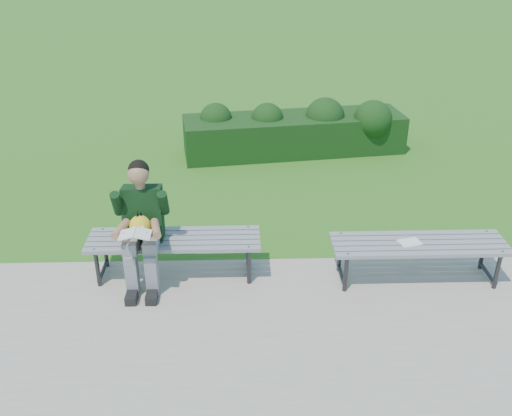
# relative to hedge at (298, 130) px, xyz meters

# --- Properties ---
(ground) EXTENTS (80.00, 80.00, 0.00)m
(ground) POSITION_rel_hedge_xyz_m (-0.82, -3.37, -0.38)
(ground) COLOR #257922
(ground) RESTS_ON ground
(walkway) EXTENTS (30.00, 3.50, 0.02)m
(walkway) POSITION_rel_hedge_xyz_m (-0.82, -5.12, -0.37)
(walkway) COLOR beige
(walkway) RESTS_ON ground
(hedge) EXTENTS (3.65, 1.37, 0.89)m
(hedge) POSITION_rel_hedge_xyz_m (0.00, 0.00, 0.00)
(hedge) COLOR #173913
(hedge) RESTS_ON ground
(bench_left) EXTENTS (1.80, 0.50, 0.46)m
(bench_left) POSITION_rel_hedge_xyz_m (-1.66, -3.64, 0.04)
(bench_left) COLOR slate
(bench_left) RESTS_ON walkway
(bench_right) EXTENTS (1.80, 0.50, 0.46)m
(bench_right) POSITION_rel_hedge_xyz_m (0.88, -3.81, 0.04)
(bench_right) COLOR slate
(bench_right) RESTS_ON walkway
(seated_boy) EXTENTS (0.56, 0.76, 1.31)m
(seated_boy) POSITION_rel_hedge_xyz_m (-1.96, -3.73, 0.34)
(seated_boy) COLOR slate
(seated_boy) RESTS_ON walkway
(paper_sheet) EXTENTS (0.25, 0.21, 0.01)m
(paper_sheet) POSITION_rel_hedge_xyz_m (0.78, -3.81, 0.09)
(paper_sheet) COLOR white
(paper_sheet) RESTS_ON bench_right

